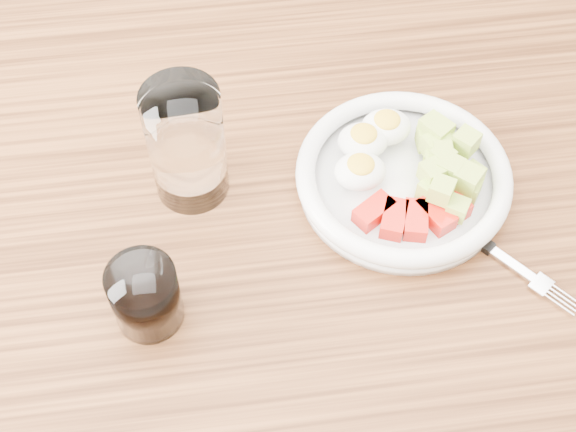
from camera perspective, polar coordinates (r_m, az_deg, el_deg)
name	(u,v)px	position (r m, az deg, el deg)	size (l,w,h in m)	color
dining_table	(297,284)	(0.95, 0.68, -4.85)	(1.50, 0.90, 0.77)	brown
bowl	(404,174)	(0.89, 8.25, 2.97)	(0.24, 0.24, 0.06)	white
fork	(476,239)	(0.88, 13.22, -1.59)	(0.14, 0.17, 0.01)	black
water_glass	(186,144)	(0.85, -7.24, 5.10)	(0.08, 0.08, 0.15)	white
coffee_glass	(145,296)	(0.80, -10.11, -5.64)	(0.07, 0.07, 0.08)	white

